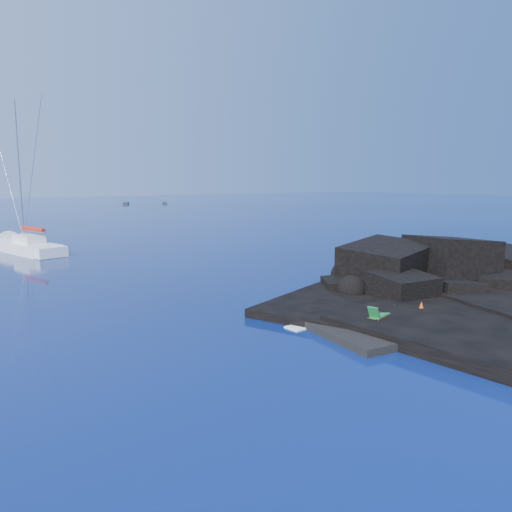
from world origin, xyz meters
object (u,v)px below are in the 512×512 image
(sailboat, at_px, (27,253))
(marker_cone, at_px, (421,307))
(sunbather, at_px, (387,307))
(distant_boat_b, at_px, (165,204))
(distant_boat_a, at_px, (126,204))
(deck_chair, at_px, (380,312))

(sailboat, bearing_deg, marker_cone, -85.94)
(sailboat, relative_size, marker_cone, 23.71)
(sunbather, distance_m, distant_boat_b, 127.82)
(sunbather, height_order, distant_boat_a, sunbather)
(sunbather, bearing_deg, marker_cone, -46.49)
(sailboat, bearing_deg, deck_chair, -90.16)
(sailboat, relative_size, distant_boat_a, 3.30)
(sunbather, relative_size, distant_boat_b, 0.41)
(marker_cone, height_order, distant_boat_b, marker_cone)
(sailboat, height_order, deck_chair, sailboat)
(sailboat, xyz_separation_m, sunbather, (11.41, -35.08, 0.52))
(deck_chair, relative_size, marker_cone, 2.32)
(deck_chair, bearing_deg, distant_boat_a, 58.35)
(deck_chair, distance_m, marker_cone, 2.95)
(distant_boat_a, xyz_separation_m, distant_boat_b, (10.91, -2.44, 0.00))
(sailboat, distance_m, distant_boat_a, 97.58)
(distant_boat_a, bearing_deg, sailboat, -90.78)
(marker_cone, xyz_separation_m, distant_boat_a, (28.31, 125.14, -0.66))
(sailboat, xyz_separation_m, marker_cone, (12.39, -36.44, 0.66))
(deck_chair, xyz_separation_m, distant_boat_b, (42.16, 122.63, -0.84))
(sunbather, xyz_separation_m, marker_cone, (0.97, -1.36, 0.14))
(sailboat, distance_m, marker_cone, 38.50)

